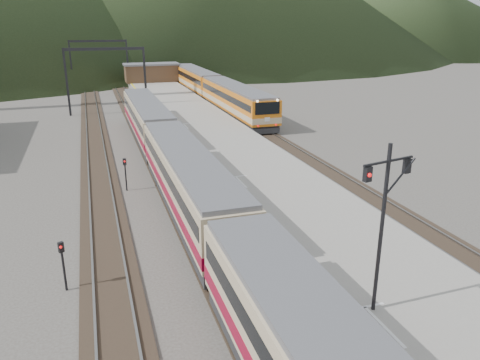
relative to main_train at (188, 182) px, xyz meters
name	(u,v)px	position (x,y,z in m)	size (l,w,h in m)	color
track_main	(148,138)	(0.00, 19.55, -1.85)	(2.60, 200.00, 0.23)	black
track_far	(95,142)	(-5.00, 19.55, -1.85)	(2.60, 200.00, 0.23)	black
track_second	(258,130)	(11.50, 19.55, -1.85)	(2.60, 200.00, 0.23)	black
platform	(208,134)	(5.60, 17.55, -1.42)	(8.00, 100.00, 1.00)	gray
gantry_near	(106,68)	(-2.85, 34.55, 3.66)	(9.55, 0.25, 8.00)	black
gantry_far	(99,55)	(-2.85, 59.55, 3.66)	(9.55, 0.25, 8.00)	black
station_shed	(152,72)	(5.60, 57.55, 0.65)	(9.40, 4.40, 3.10)	#4C3523
main_train	(188,182)	(0.00, 0.00, 0.00)	(2.77, 56.90, 3.38)	tan
second_train	(213,88)	(11.50, 38.18, 0.22)	(3.12, 42.50, 3.81)	orange
signal_mast	(383,212)	(4.02, -13.45, 2.91)	(2.17, 0.61, 6.23)	black
short_signal_b	(125,170)	(-3.27, 5.01, -0.46)	(0.25, 0.20, 2.27)	black
short_signal_c	(63,260)	(-6.83, -6.95, -0.46)	(0.27, 0.24, 2.27)	black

